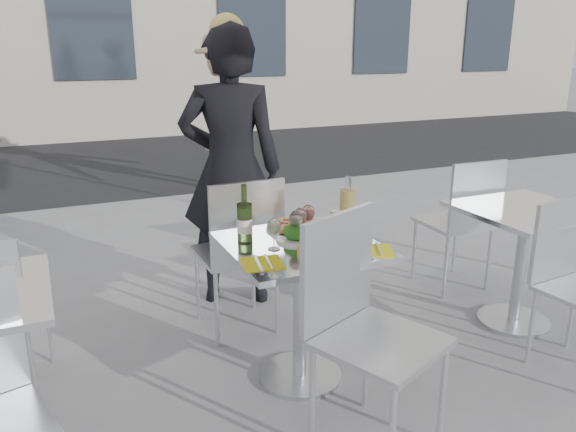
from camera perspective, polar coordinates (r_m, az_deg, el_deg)
name	(u,v)px	position (r m, az deg, el deg)	size (l,w,h in m)	color
ground	(300,377)	(3.09, 1.19, -16.02)	(80.00, 80.00, 0.00)	slate
street_asphalt	(119,160)	(9.07, -16.82, 5.50)	(24.00, 5.00, 0.00)	black
main_table	(300,283)	(2.83, 1.26, -6.83)	(0.72, 0.72, 0.75)	#B7BABF
side_table_right	(523,242)	(3.69, 22.77, -2.45)	(0.72, 0.72, 0.75)	#B7BABF
chair_far	(241,244)	(3.28, -4.81, -2.86)	(0.45, 0.46, 0.97)	silver
chair_near	(360,313)	(2.41, 7.34, -9.78)	(0.61, 0.62, 1.02)	silver
side_chair_rfar	(464,214)	(4.06, 17.42, 0.17)	(0.45, 0.46, 0.95)	silver
side_chair_rnear	(574,272)	(3.34, 27.02, -5.08)	(0.45, 0.46, 0.90)	silver
woman_diner	(231,169)	(3.68, -5.82, 4.76)	(0.66, 0.44, 1.82)	black
pedestrian_b	(225,113)	(6.72, -6.38, 10.38)	(1.20, 0.69, 1.86)	tan
pizza_near	(332,251)	(2.63, 4.45, -3.57)	(0.32, 0.32, 0.02)	#E1AC58
pizza_far	(295,226)	(2.96, 0.75, -1.07)	(0.31, 0.31, 0.03)	white
salad_plate	(298,233)	(2.79, 1.02, -1.77)	(0.22, 0.22, 0.09)	white
wine_bottle	(245,221)	(2.74, -4.43, -0.50)	(0.07, 0.08, 0.29)	#37531F
carafe	(347,209)	(2.93, 6.04, 0.73)	(0.08, 0.08, 0.29)	#D0B759
sugar_shaker	(336,221)	(2.94, 4.88, -0.51)	(0.06, 0.06, 0.11)	white
wineglass_white_a	(274,227)	(2.65, -1.44, -1.16)	(0.07, 0.07, 0.16)	white
wineglass_white_b	(296,220)	(2.76, 0.80, -0.42)	(0.07, 0.07, 0.16)	white
wineglass_red_a	(300,217)	(2.80, 1.23, -0.13)	(0.07, 0.07, 0.16)	white
wineglass_red_b	(308,214)	(2.86, 2.08, 0.22)	(0.07, 0.07, 0.16)	white
napkin_left	(262,263)	(2.51, -2.63, -4.80)	(0.21, 0.21, 0.01)	yellow
napkin_right	(373,250)	(2.69, 8.65, -3.46)	(0.24, 0.24, 0.01)	yellow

